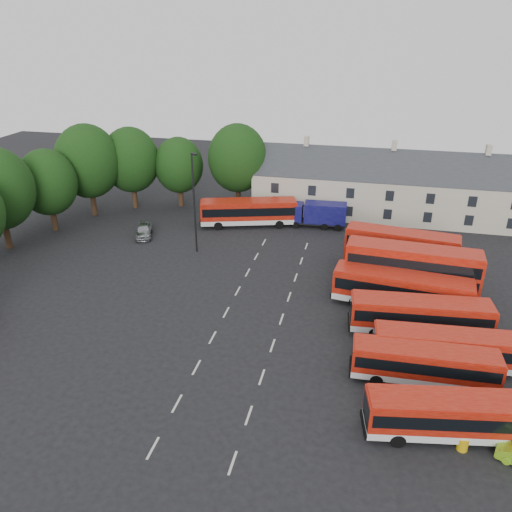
{
  "coord_description": "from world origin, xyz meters",
  "views": [
    {
      "loc": [
        11.09,
        -34.39,
        23.32
      ],
      "look_at": [
        1.0,
        9.53,
        2.2
      ],
      "focal_mm": 35.0,
      "sensor_mm": 36.0,
      "label": 1
    }
  ],
  "objects_px": {
    "bus_dd_south": "(412,268)",
    "grit_bin": "(463,444)",
    "bus_row_a": "(452,414)",
    "silver_car": "(144,230)",
    "lamppost": "(194,201)",
    "box_truck": "(318,213)"
  },
  "relations": [
    {
      "from": "bus_row_a",
      "to": "lamppost",
      "type": "bearing_deg",
      "value": 127.39
    },
    {
      "from": "silver_car",
      "to": "lamppost",
      "type": "relative_size",
      "value": 0.41
    },
    {
      "from": "bus_row_a",
      "to": "silver_car",
      "type": "distance_m",
      "value": 40.94
    },
    {
      "from": "box_truck",
      "to": "grit_bin",
      "type": "relative_size",
      "value": 8.82
    },
    {
      "from": "bus_dd_south",
      "to": "grit_bin",
      "type": "bearing_deg",
      "value": -79.01
    },
    {
      "from": "bus_dd_south",
      "to": "silver_car",
      "type": "distance_m",
      "value": 31.35
    },
    {
      "from": "bus_row_a",
      "to": "bus_dd_south",
      "type": "distance_m",
      "value": 17.94
    },
    {
      "from": "bus_dd_south",
      "to": "lamppost",
      "type": "relative_size",
      "value": 1.09
    },
    {
      "from": "grit_bin",
      "to": "bus_dd_south",
      "type": "bearing_deg",
      "value": 97.06
    },
    {
      "from": "grit_bin",
      "to": "lamppost",
      "type": "relative_size",
      "value": 0.07
    },
    {
      "from": "bus_row_a",
      "to": "box_truck",
      "type": "relative_size",
      "value": 1.46
    },
    {
      "from": "silver_car",
      "to": "grit_bin",
      "type": "xyz_separation_m",
      "value": [
        32.64,
        -26.52,
        -0.36
      ]
    },
    {
      "from": "lamppost",
      "to": "silver_car",
      "type": "bearing_deg",
      "value": 159.94
    },
    {
      "from": "bus_dd_south",
      "to": "lamppost",
      "type": "xyz_separation_m",
      "value": [
        -22.67,
        4.95,
        3.16
      ]
    },
    {
      "from": "silver_car",
      "to": "lamppost",
      "type": "height_order",
      "value": "lamppost"
    },
    {
      "from": "box_truck",
      "to": "grit_bin",
      "type": "height_order",
      "value": "box_truck"
    },
    {
      "from": "bus_row_a",
      "to": "lamppost",
      "type": "distance_m",
      "value": 33.58
    },
    {
      "from": "bus_row_a",
      "to": "silver_car",
      "type": "relative_size",
      "value": 2.35
    },
    {
      "from": "lamppost",
      "to": "bus_dd_south",
      "type": "bearing_deg",
      "value": -12.31
    },
    {
      "from": "silver_car",
      "to": "grit_bin",
      "type": "distance_m",
      "value": 42.05
    },
    {
      "from": "silver_car",
      "to": "bus_dd_south",
      "type": "bearing_deg",
      "value": -34.37
    },
    {
      "from": "bus_row_a",
      "to": "bus_dd_south",
      "type": "xyz_separation_m",
      "value": [
        -1.64,
        17.83,
        1.03
      ]
    }
  ]
}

